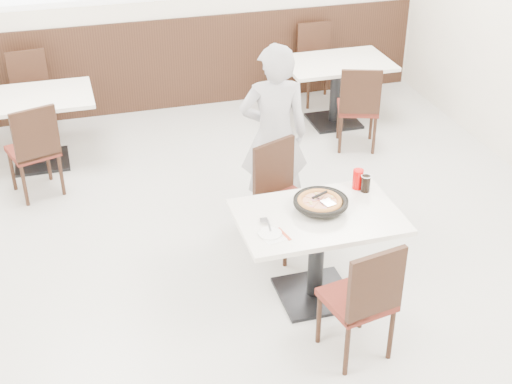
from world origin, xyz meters
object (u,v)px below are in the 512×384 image
object	(u,v)px
cola_glass	(366,184)
bg_table_left	(37,130)
main_table	(316,256)
bg_chair_left_far	(33,98)
chair_near	(357,297)
bg_chair_right_far	(318,65)
chair_far	(288,201)
bg_table_right	(335,92)
bg_chair_right_near	(358,106)
pizza_pan	(321,205)
bg_chair_left_near	(32,149)
diner_person	(274,136)
red_cup	(358,179)
side_plate	(270,233)
pizza	(320,203)

from	to	relation	value
cola_glass	bg_table_left	xyz separation A→B (m)	(-2.46, 2.67, -0.44)
main_table	bg_chair_left_far	size ratio (longest dim) A/B	1.26
chair_near	bg_table_left	bearing A→B (deg)	109.49
cola_glass	bg_chair_right_far	distance (m)	3.54
chair_far	cola_glass	size ratio (longest dim) A/B	7.31
bg_table_right	bg_chair_right_near	size ratio (longest dim) A/B	1.26
chair_far	pizza_pan	distance (m)	0.69
bg_chair_left_near	chair_far	bearing A→B (deg)	-56.32
diner_person	bg_chair_left_near	xyz separation A→B (m)	(-2.06, 1.06, -0.36)
bg_table_left	diner_person	bearing A→B (deg)	-39.96
bg_chair_left_near	bg_table_right	size ratio (longest dim) A/B	0.79
red_cup	bg_chair_left_near	xyz separation A→B (m)	(-2.46, 1.98, -0.35)
red_cup	main_table	bearing A→B (deg)	-146.55
main_table	bg_table_right	size ratio (longest dim) A/B	1.00
main_table	bg_table_left	size ratio (longest dim) A/B	1.00
main_table	bg_chair_left_far	bearing A→B (deg)	119.50
red_cup	bg_chair_left_far	distance (m)	4.08
side_plate	bg_chair_right_far	bearing A→B (deg)	64.83
chair_near	chair_far	xyz separation A→B (m)	(-0.05, 1.33, 0.00)
bg_chair_left_far	bg_chair_right_far	distance (m)	3.36
main_table	pizza	xyz separation A→B (m)	(0.03, 0.06, 0.44)
bg_chair_left_far	bg_table_right	distance (m)	3.39
chair_near	diner_person	distance (m)	1.88
pizza_pan	bg_chair_right_near	size ratio (longest dim) A/B	0.35
chair_far	bg_chair_left_far	xyz separation A→B (m)	(-2.00, 2.86, 0.00)
chair_near	cola_glass	distance (m)	1.02
diner_person	pizza	bearing A→B (deg)	99.29
bg_chair_left_near	bg_chair_right_far	bearing A→B (deg)	3.62
chair_far	bg_chair_right_near	distance (m)	2.14
main_table	bg_chair_left_near	xyz separation A→B (m)	(-2.03, 2.26, 0.10)
chair_near	bg_chair_right_near	xyz separation A→B (m)	(1.28, 2.99, 0.00)
chair_far	bg_chair_right_near	bearing A→B (deg)	-151.74
diner_person	bg_chair_right_near	distance (m)	1.77
pizza	bg_chair_right_far	bearing A→B (deg)	69.56
cola_glass	red_cup	world-z (taller)	red_cup
red_cup	chair_far	bearing A→B (deg)	137.47
main_table	bg_table_left	world-z (taller)	same
pizza_pan	bg_table_left	bearing A→B (deg)	125.62
bg_table_left	bg_table_right	distance (m)	3.33
chair_near	diner_person	world-z (taller)	diner_person
pizza_pan	bg_chair_right_far	size ratio (longest dim) A/B	0.35
red_cup	bg_table_left	world-z (taller)	red_cup
bg_chair_left_far	side_plate	bearing A→B (deg)	106.73
bg_table_left	bg_chair_right_near	xyz separation A→B (m)	(3.32, -0.55, 0.10)
side_plate	diner_person	world-z (taller)	diner_person
chair_near	bg_table_left	xyz separation A→B (m)	(-2.04, 3.54, -0.10)
chair_near	pizza	world-z (taller)	chair_near
chair_far	red_cup	distance (m)	0.68
chair_near	bg_chair_left_far	size ratio (longest dim) A/B	1.00
main_table	pizza	bearing A→B (deg)	64.20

